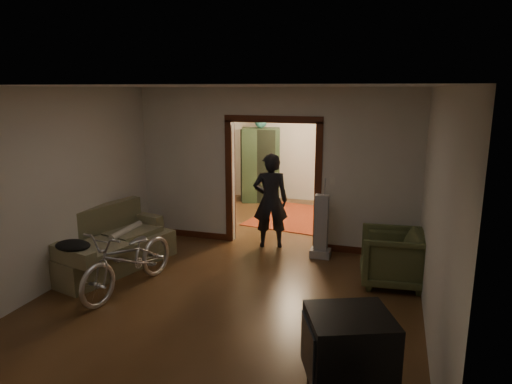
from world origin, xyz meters
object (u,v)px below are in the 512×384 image
at_px(bicycle, 129,259).
at_px(person, 270,201).
at_px(armchair, 392,258).
at_px(locker, 261,165).
at_px(desk, 359,191).
at_px(sofa, 110,239).

relative_size(bicycle, person, 1.05).
relative_size(armchair, locker, 0.48).
bearing_deg(armchair, locker, -147.70).
relative_size(person, locker, 0.92).
bearing_deg(armchair, desk, -174.27).
height_order(sofa, armchair, sofa).
relative_size(person, desk, 1.55).
xyz_separation_m(sofa, armchair, (4.23, 0.66, -0.07)).
distance_m(locker, desk, 2.46).
xyz_separation_m(bicycle, desk, (2.69, 5.56, -0.06)).
bearing_deg(sofa, desk, 70.51).
height_order(bicycle, locker, locker).
bearing_deg(desk, armchair, -93.86).
distance_m(bicycle, desk, 6.18).
bearing_deg(sofa, locker, 93.56).
xyz_separation_m(person, locker, (-1.12, 3.18, 0.07)).
distance_m(person, desk, 3.50).
bearing_deg(desk, person, -126.36).
bearing_deg(person, locker, -88.31).
relative_size(sofa, desk, 1.86).
bearing_deg(bicycle, person, 68.44).
xyz_separation_m(bicycle, locker, (0.28, 5.52, 0.45)).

